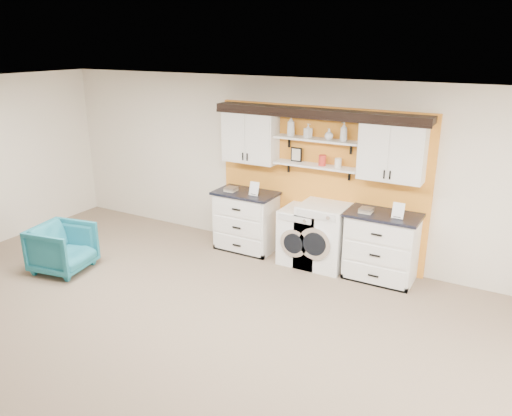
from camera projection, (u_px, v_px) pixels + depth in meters
The scene contains 21 objects.
floor at pixel (158, 399), 4.87m from camera, with size 10.00×10.00×0.00m, color #857059.
ceiling at pixel (136, 110), 3.97m from camera, with size 10.00×10.00×0.00m, color white.
wall_back at pixel (321, 171), 7.72m from camera, with size 10.00×10.00×0.00m, color beige.
accent_panel at pixel (319, 184), 7.76m from camera, with size 3.40×0.07×2.40m, color orange.
upper_cabinet_left at pixel (251, 136), 7.92m from camera, with size 0.90×0.35×0.84m.
upper_cabinet_right at pixel (392, 151), 6.87m from camera, with size 0.90×0.35×0.84m.
shelf_lower at pixel (316, 166), 7.52m from camera, with size 1.32×0.28×0.03m, color white.
shelf_upper at pixel (317, 139), 7.39m from camera, with size 1.32×0.28×0.03m, color white.
crown_molding at pixel (318, 112), 7.27m from camera, with size 3.30×0.41×0.13m.
picture_frame at pixel (296, 155), 7.68m from camera, with size 0.18×0.02×0.22m.
canister_red at pixel (322, 160), 7.44m from camera, with size 0.11×0.11×0.16m, color red.
canister_cream at pixel (338, 163), 7.33m from camera, with size 0.10×0.10×0.14m, color silver.
base_cabinet_left at pixel (246, 221), 8.24m from camera, with size 1.02×0.66×0.99m.
base_cabinet_right at pixel (381, 247), 7.19m from camera, with size 1.03×0.66×1.01m.
washer at pixel (303, 235), 7.78m from camera, with size 0.63×0.71×0.87m.
dryer at pixel (323, 236), 7.60m from camera, with size 0.71×0.71×1.00m.
armchair at pixel (63, 248), 7.50m from camera, with size 0.77×0.79×0.72m, color #1B6E81.
soap_bottle_a at pixel (291, 126), 7.53m from camera, with size 0.12×0.12×0.30m, color silver.
soap_bottle_b at pixel (308, 131), 7.42m from camera, with size 0.09×0.10×0.21m, color silver.
soap_bottle_c at pixel (329, 134), 7.27m from camera, with size 0.13×0.13×0.16m, color silver.
soap_bottle_d at pixel (344, 132), 7.15m from camera, with size 0.11×0.11×0.28m, color silver.
Camera 1 is at (2.81, -3.03, 3.33)m, focal length 35.00 mm.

